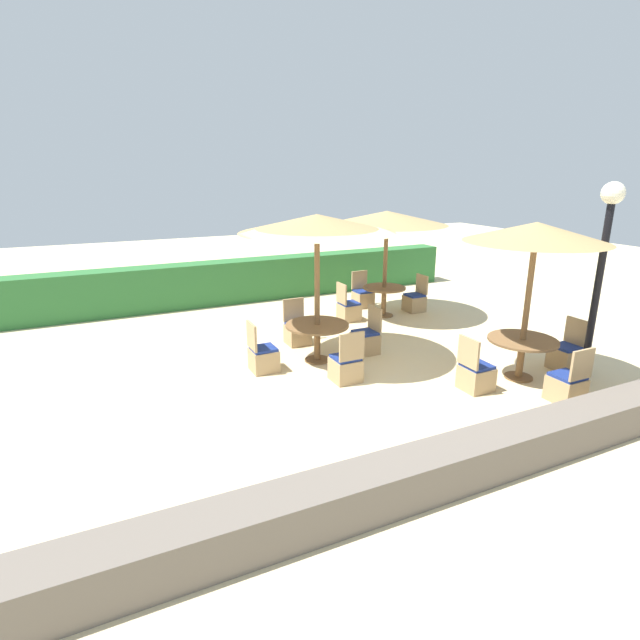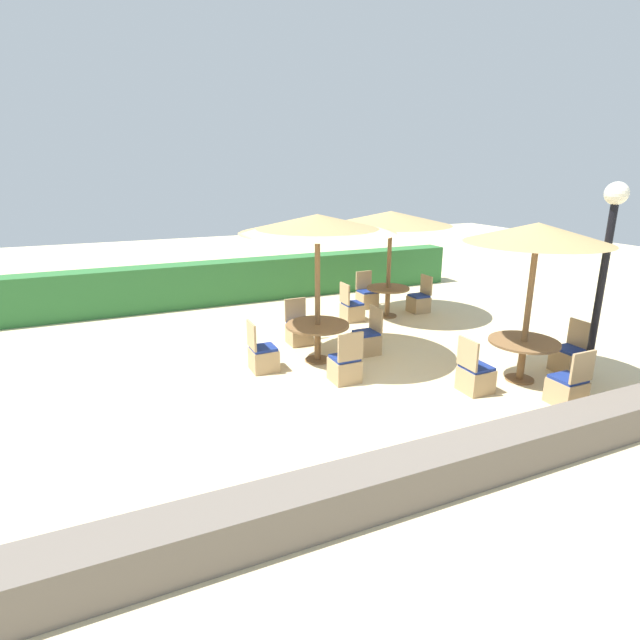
{
  "view_description": "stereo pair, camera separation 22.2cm",
  "coord_description": "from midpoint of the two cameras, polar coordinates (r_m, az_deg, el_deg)",
  "views": [
    {
      "loc": [
        -3.71,
        -7.15,
        3.49
      ],
      "look_at": [
        0.0,
        0.6,
        0.9
      ],
      "focal_mm": 28.0,
      "sensor_mm": 36.0,
      "label": 1
    },
    {
      "loc": [
        -3.5,
        -7.24,
        3.49
      ],
      "look_at": [
        0.0,
        0.6,
        0.9
      ],
      "focal_mm": 28.0,
      "sensor_mm": 36.0,
      "label": 2
    }
  ],
  "objects": [
    {
      "name": "patio_chair_front_right_south",
      "position": [
        8.69,
        25.74,
        -6.81
      ],
      "size": [
        0.46,
        0.46,
        0.93
      ],
      "color": "tan",
      "rests_on": "ground_plane"
    },
    {
      "name": "round_table_front_right",
      "position": [
        9.21,
        21.45,
        -2.84
      ],
      "size": [
        1.17,
        1.17,
        0.72
      ],
      "color": "brown",
      "rests_on": "ground_plane"
    },
    {
      "name": "patio_chair_center_east",
      "position": [
        9.89,
        4.62,
        -2.32
      ],
      "size": [
        0.46,
        0.46,
        0.93
      ],
      "rotation": [
        0.0,
        0.0,
        1.57
      ],
      "color": "tan",
      "rests_on": "ground_plane"
    },
    {
      "name": "round_table_back_right",
      "position": [
        12.38,
        6.83,
        3.04
      ],
      "size": [
        1.05,
        1.05,
        0.73
      ],
      "color": "brown",
      "rests_on": "ground_plane"
    },
    {
      "name": "patio_chair_back_right_west",
      "position": [
        11.99,
        2.73,
        1.16
      ],
      "size": [
        0.46,
        0.46,
        0.93
      ],
      "rotation": [
        0.0,
        0.0,
        -1.57
      ],
      "color": "tan",
      "rests_on": "ground_plane"
    },
    {
      "name": "patio_chair_center_west",
      "position": [
        9.06,
        -7.25,
        -4.24
      ],
      "size": [
        0.46,
        0.46,
        0.93
      ],
      "rotation": [
        0.0,
        0.0,
        -1.57
      ],
      "color": "tan",
      "rests_on": "ground_plane"
    },
    {
      "name": "parasol_center",
      "position": [
        8.93,
        -1.07,
        10.91
      ],
      "size": [
        2.8,
        2.8,
        2.75
      ],
      "color": "brown",
      "rests_on": "ground_plane"
    },
    {
      "name": "parasol_front_right",
      "position": [
        8.79,
        22.8,
        9.13
      ],
      "size": [
        2.3,
        2.3,
        2.69
      ],
      "color": "brown",
      "rests_on": "ground_plane"
    },
    {
      "name": "patio_chair_back_right_north",
      "position": [
        13.25,
        4.42,
        2.64
      ],
      "size": [
        0.46,
        0.46,
        0.93
      ],
      "rotation": [
        0.0,
        0.0,
        3.14
      ],
      "color": "tan",
      "rests_on": "ground_plane"
    },
    {
      "name": "lamp_post",
      "position": [
        9.38,
        29.19,
        7.71
      ],
      "size": [
        0.36,
        0.36,
        3.32
      ],
      "color": "black",
      "rests_on": "ground_plane"
    },
    {
      "name": "parasol_back_right",
      "position": [
        12.08,
        7.13,
        11.47
      ],
      "size": [
        2.87,
        2.87,
        2.57
      ],
      "color": "brown",
      "rests_on": "ground_plane"
    },
    {
      "name": "hedge_row",
      "position": [
        13.91,
        -9.99,
        4.41
      ],
      "size": [
        13.0,
        0.7,
        1.14
      ],
      "primitive_type": "cube",
      "color": "#2D6B33",
      "rests_on": "ground_plane"
    },
    {
      "name": "patio_chair_center_south",
      "position": [
        8.57,
        2.24,
        -5.36
      ],
      "size": [
        0.46,
        0.46,
        0.93
      ],
      "color": "tan",
      "rests_on": "ground_plane"
    },
    {
      "name": "patio_chair_front_right_west",
      "position": [
        8.59,
        16.63,
        -6.04
      ],
      "size": [
        0.46,
        0.46,
        0.93
      ],
      "rotation": [
        0.0,
        0.0,
        -1.57
      ],
      "color": "tan",
      "rests_on": "ground_plane"
    },
    {
      "name": "patio_chair_back_right_east",
      "position": [
        13.0,
        10.31,
        2.13
      ],
      "size": [
        0.46,
        0.46,
        0.93
      ],
      "rotation": [
        0.0,
        0.0,
        1.57
      ],
      "color": "tan",
      "rests_on": "ground_plane"
    },
    {
      "name": "patio_chair_front_right_east",
      "position": [
        10.07,
        25.72,
        -3.65
      ],
      "size": [
        0.46,
        0.46,
        0.93
      ],
      "rotation": [
        0.0,
        0.0,
        1.57
      ],
      "color": "tan",
      "rests_on": "ground_plane"
    },
    {
      "name": "stone_border",
      "position": [
        6.22,
        15.21,
        -15.29
      ],
      "size": [
        10.0,
        0.56,
        0.5
      ],
      "primitive_type": "cube",
      "color": "#6B6056",
      "rests_on": "ground_plane"
    },
    {
      "name": "round_table_center",
      "position": [
        9.35,
        -1.01,
        -1.27
      ],
      "size": [
        1.19,
        1.19,
        0.73
      ],
      "color": "brown",
      "rests_on": "ground_plane"
    },
    {
      "name": "ground_plane",
      "position": [
        8.77,
        0.97,
        -6.67
      ],
      "size": [
        40.0,
        40.0,
        0.0
      ],
      "primitive_type": "plane",
      "color": "beige"
    },
    {
      "name": "patio_chair_center_north",
      "position": [
        10.39,
        -3.22,
        -1.34
      ],
      "size": [
        0.46,
        0.46,
        0.93
      ],
      "rotation": [
        0.0,
        0.0,
        3.14
      ],
      "color": "tan",
      "rests_on": "ground_plane"
    }
  ]
}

